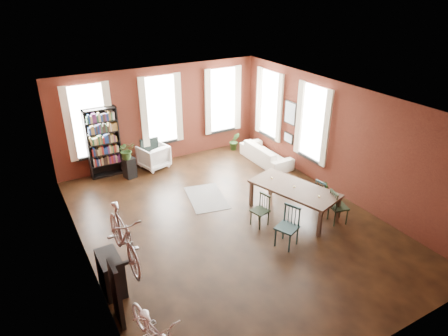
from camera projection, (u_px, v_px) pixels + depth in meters
room at (227, 136)px, 9.94m from camera, size 9.00×9.04×3.22m
dining_table at (293, 200)px, 10.52m from camera, size 1.68×2.50×0.78m
dining_chair_a at (287, 227)px, 9.21m from camera, size 0.60×0.60×0.99m
dining_chair_b at (260, 211)px, 10.02m from camera, size 0.46×0.46×0.83m
dining_chair_c at (339, 207)px, 10.12m from camera, size 0.51×0.51×0.90m
dining_chair_d at (324, 194)px, 10.77m from camera, size 0.43×0.43×0.84m
bookshelf at (103, 143)px, 12.27m from camera, size 1.00×0.32×2.20m
white_armchair at (153, 155)px, 13.07m from camera, size 1.01×0.97×0.85m
cream_sofa at (266, 151)px, 13.45m from camera, size 0.61×2.08×0.81m
striped_rug at (206, 198)px, 11.42m from camera, size 1.28×1.73×0.01m
bike_wall_rack at (116, 294)px, 7.07m from camera, size 0.16×0.60×1.30m
console_table at (111, 273)px, 7.94m from camera, size 0.40×0.80×0.80m
plant_stand at (129, 168)px, 12.46m from camera, size 0.40×0.40×0.66m
plant_by_sofa at (234, 146)px, 14.51m from camera, size 0.58×0.76×0.30m
plant_small at (325, 193)px, 11.51m from camera, size 0.37×0.51×0.16m
bicycle_floor at (152, 313)px, 6.31m from camera, size 0.64×0.88×1.56m
bicycle_hung at (121, 220)px, 6.54m from camera, size 0.47×1.00×1.66m
plant_on_stand at (127, 152)px, 12.17m from camera, size 0.54×0.60×0.45m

